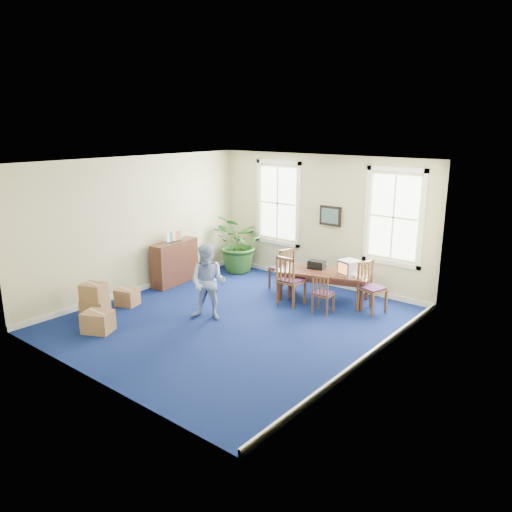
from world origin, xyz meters
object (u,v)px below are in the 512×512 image
Objects in this scene: crt_tv at (349,268)px; cardboard_boxes at (104,301)px; potted_plant at (240,244)px; chair_near_left at (291,280)px; credenza at (175,263)px; conference_table at (324,285)px; man at (208,282)px.

cardboard_boxes is (-3.51, -3.86, -0.48)m from crt_tv.
crt_tv is 3.55m from potted_plant.
chair_near_left reaches higher than credenza.
conference_table is 4.80m from cardboard_boxes.
credenza is at bearing 104.18° from cardboard_boxes.
crt_tv is at bearing 11.45° from credenza.
crt_tv is 0.26× the size of potted_plant.
crt_tv reaches higher than cardboard_boxes.
man is 2.60m from credenza.
potted_plant reaches higher than chair_near_left.
crt_tv is 5.24m from cardboard_boxes.
chair_near_left is 2.77m from potted_plant.
conference_table is 4.92× the size of crt_tv.
conference_table is at bearing 13.62° from credenza.
man reaches higher than crt_tv.
crt_tv reaches higher than conference_table.
credenza is (-4.14, -1.36, -0.33)m from crt_tv.
man is at bearing 38.70° from cardboard_boxes.
man is 3.39m from potted_plant.
credenza is 2.59m from cardboard_boxes.
chair_near_left is 0.83× the size of cardboard_boxes.
potted_plant is 4.31m from cardboard_boxes.
potted_plant is (-2.51, 1.16, 0.23)m from chair_near_left.
man is at bearing 65.98° from chair_near_left.
cardboard_boxes is at bearing -89.79° from potted_plant.
credenza reaches higher than cardboard_boxes.
conference_table is at bearing 39.55° from man.
conference_table is 3.78m from credenza.
potted_plant is at bearing 153.12° from conference_table.
credenza is (-3.13, -0.62, -0.03)m from chair_near_left.
crt_tv is at bearing -143.46° from chair_near_left.
chair_near_left is 0.82× the size of credenza.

